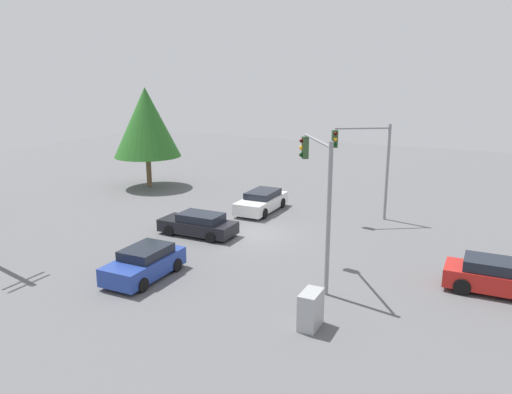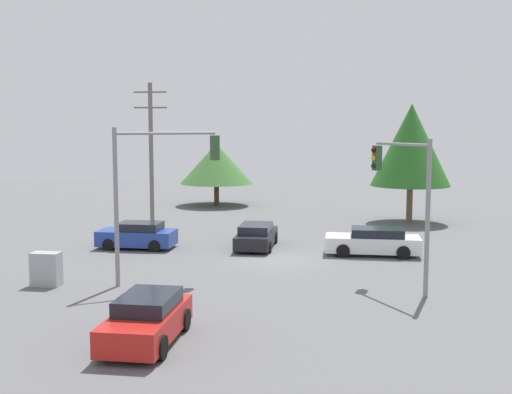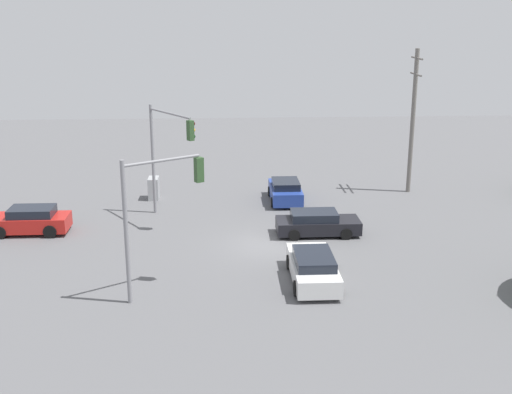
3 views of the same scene
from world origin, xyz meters
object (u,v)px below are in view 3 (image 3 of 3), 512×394
sedan_red (30,221)px  sedan_blue (285,191)px  electrical_cabinet (154,188)px  sedan_white (313,267)px  sedan_dark (317,223)px  traffic_signal_main (157,201)px  traffic_signal_cross (167,144)px

sedan_red → sedan_blue: 15.21m
electrical_cabinet → sedan_white: bearing=-148.3°
sedan_blue → sedan_white: sedan_blue is taller
electrical_cabinet → sedan_dark: bearing=-127.8°
sedan_white → sedan_red: bearing=153.2°
sedan_dark → sedan_blue: bearing=-170.2°
sedan_blue → sedan_white: size_ratio=0.86×
sedan_white → traffic_signal_main: 7.50m
traffic_signal_main → electrical_cabinet: (14.34, 1.69, -3.43)m
traffic_signal_cross → traffic_signal_main: bearing=-31.8°
sedan_dark → sedan_blue: (6.23, 1.08, 0.05)m
sedan_blue → traffic_signal_cross: (-3.29, 6.96, 3.76)m
sedan_red → sedan_white: (-7.21, -14.30, -0.03)m
sedan_blue → traffic_signal_main: bearing=-116.4°
electrical_cabinet → sedan_blue: bearing=-97.2°
traffic_signal_main → sedan_red: bearing=101.5°
sedan_blue → electrical_cabinet: sedan_blue is taller
traffic_signal_cross → electrical_cabinet: bearing=163.2°
traffic_signal_cross → sedan_white: bearing=3.6°
sedan_dark → sedan_white: 6.23m
sedan_blue → sedan_white: 12.37m
sedan_dark → sedan_white: sedan_white is taller
sedan_white → electrical_cabinet: bearing=121.7°
sedan_white → electrical_cabinet: size_ratio=3.41×
sedan_blue → traffic_signal_main: traffic_signal_main is taller
sedan_red → traffic_signal_cross: size_ratio=0.66×
sedan_white → traffic_signal_cross: bearing=127.5°
sedan_red → sedan_white: sedan_red is taller
sedan_dark → sedan_red: bearing=-94.0°
traffic_signal_main → electrical_cabinet: size_ratio=4.36×
sedan_white → traffic_signal_main: (-0.93, 6.60, 3.44)m
sedan_blue → electrical_cabinet: 8.35m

